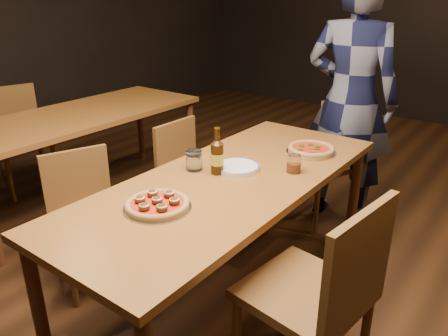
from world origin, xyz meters
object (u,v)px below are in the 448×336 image
Objects in this scene: amber_glass at (294,164)px; chair_main_e at (305,291)px; chair_nbr_left at (22,139)px; beer_bottle at (217,158)px; chair_end at (320,164)px; table_left at (79,122)px; diner at (350,101)px; table_main at (230,190)px; chair_main_sw at (196,180)px; water_glass at (194,160)px; plate_stack at (237,167)px; pizza_margherita at (311,149)px; chair_main_nw at (89,221)px; pizza_meatball at (157,204)px.

chair_main_e is at bearing -56.05° from amber_glass.
chair_nbr_left is (-2.89, 0.41, -0.03)m from chair_main_e.
chair_end is at bearing 86.92° from beer_bottle.
table_left is 1.65m from beer_bottle.
diner reaches higher than chair_end.
chair_main_sw is at bearing 144.51° from table_main.
water_glass is (-0.22, -0.03, 0.13)m from table_main.
plate_stack is 0.13× the size of diner.
water_glass is (-0.19, -1.19, 0.35)m from chair_end.
water_glass is at bearing -121.46° from pizza_margherita.
chair_main_nw is 0.81m from chair_main_sw.
chair_nbr_left reaches higher than water_glass.
beer_bottle reaches higher than chair_main_sw.
beer_bottle is at bearing -113.10° from pizza_margherita.
chair_main_sw is at bearing -65.27° from chair_nbr_left.
chair_nbr_left is 3.79× the size of beer_bottle.
table_main is at bearing -78.63° from chair_nbr_left.
chair_main_sw reaches higher than table_main.
pizza_margherita is (-0.43, 0.88, 0.27)m from chair_main_e.
chair_main_nw is at bearing -146.22° from amber_glass.
chair_main_sw is 0.78m from beer_bottle.
table_left is at bearing -132.68° from chair_end.
chair_main_nw is at bearing -146.02° from water_glass.
table_left is 0.65m from chair_nbr_left.
chair_main_e is 0.91m from water_glass.
chair_end is 0.51m from diner.
beer_bottle reaches higher than table_left.
table_left is 1.93m from amber_glass.
chair_nbr_left is at bearing -135.25° from chair_end.
chair_main_e reaches higher than pizza_margherita.
pizza_meatball is 1.09m from pizza_margherita.
table_main is at bearing 80.32° from diner.
beer_bottle is at bearing -129.21° from chair_main_sw.
chair_nbr_left reaches higher than pizza_meatball.
chair_main_e is 10.44× the size of amber_glass.
beer_bottle is at bearing 76.57° from diner.
chair_main_nw is 0.45× the size of diner.
plate_stack is at bearing -112.45° from pizza_margherita.
chair_main_sw reaches higher than pizza_margherita.
table_main is 2.23× the size of chair_end.
chair_nbr_left reaches higher than table_left.
chair_nbr_left reaches higher than chair_main_nw.
table_main is at bearing -125.30° from chair_main_sw.
chair_main_sw is 3.55× the size of plate_stack.
table_left is 1.82m from pizza_meatball.
beer_bottle is at bearing -115.83° from plate_stack.
diner reaches higher than table_main.
diner reaches higher than pizza_meatball.
chair_nbr_left is 2.54m from amber_glass.
chair_main_nw is at bearing -94.57° from chair_end.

